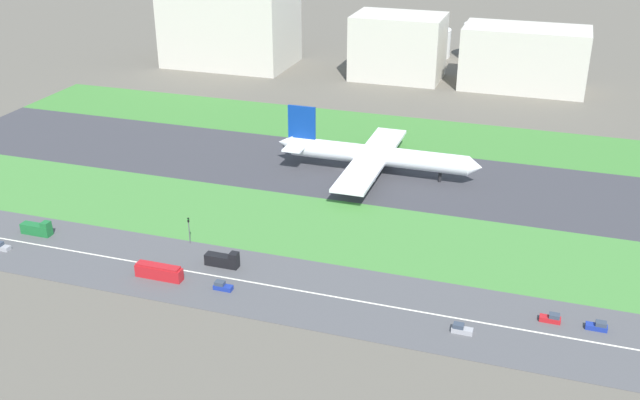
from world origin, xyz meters
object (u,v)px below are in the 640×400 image
(bus_0, at_px, (159,272))
(office_tower, at_px, (524,58))
(hangar_building, at_px, (398,47))
(fuel_tank_west, at_px, (427,43))
(car_1, at_px, (461,329))
(car_4, at_px, (551,318))
(fuel_tank_centre, at_px, (487,42))
(terminal_building, at_px, (230,17))
(truck_1, at_px, (223,260))
(traffic_light, at_px, (189,229))
(car_2, at_px, (222,286))
(truck_0, at_px, (37,229))
(car_0, at_px, (1,247))
(airliner, at_px, (373,155))
(car_3, at_px, (598,326))

(bus_0, height_order, office_tower, office_tower)
(hangar_building, relative_size, fuel_tank_west, 1.73)
(car_1, relative_size, fuel_tank_west, 0.19)
(car_4, height_order, fuel_tank_centre, fuel_tank_centre)
(car_4, bearing_deg, bus_0, -173.53)
(car_1, distance_m, terminal_building, 238.11)
(truck_1, relative_size, traffic_light, 1.17)
(terminal_building, bearing_deg, hangar_building, 0.00)
(traffic_light, bearing_deg, terminal_building, 111.13)
(car_2, distance_m, terminal_building, 210.97)
(office_tower, bearing_deg, fuel_tank_centre, 114.44)
(truck_1, height_order, car_4, truck_1)
(car_2, height_order, fuel_tank_centre, fuel_tank_centre)
(truck_0, distance_m, terminal_building, 185.14)
(car_2, bearing_deg, car_0, 0.00)
(office_tower, height_order, fuel_tank_west, office_tower)
(airliner, relative_size, hangar_building, 1.64)
(airliner, height_order, terminal_building, terminal_building)
(fuel_tank_west, bearing_deg, office_tower, -42.14)
(airliner, relative_size, truck_1, 7.74)
(hangar_building, bearing_deg, car_1, -73.35)
(car_0, bearing_deg, fuel_tank_west, -104.97)
(hangar_building, height_order, fuel_tank_west, hangar_building)
(car_1, bearing_deg, fuel_tank_west, -77.55)
(truck_1, distance_m, truck_0, 53.42)
(car_0, height_order, office_tower, office_tower)
(bus_0, xyz_separation_m, hangar_building, (13.22, 192.00, 12.32))
(airliner, distance_m, car_0, 109.28)
(fuel_tank_west, bearing_deg, car_4, -72.88)
(traffic_light, bearing_deg, hangar_building, 85.23)
(airliner, bearing_deg, terminal_building, 131.22)
(truck_0, distance_m, traffic_light, 41.19)
(truck_0, bearing_deg, car_2, -9.81)
(car_3, bearing_deg, truck_0, -180.00)
(car_0, xyz_separation_m, car_4, (133.28, 10.00, 0.00))
(truck_1, xyz_separation_m, fuel_tank_west, (6.54, 227.00, 5.12))
(car_0, bearing_deg, truck_1, -170.02)
(truck_0, relative_size, terminal_building, 0.14)
(car_1, xyz_separation_m, fuel_tank_centre, (-23.03, 237.00, 7.97))
(car_4, xyz_separation_m, terminal_building, (-156.78, 182.00, 21.45))
(car_3, relative_size, hangar_building, 0.11)
(airliner, bearing_deg, fuel_tank_west, 94.67)
(car_2, height_order, car_3, same)
(fuel_tank_west, bearing_deg, airliner, -85.33)
(truck_0, bearing_deg, terminal_building, 98.41)
(car_3, relative_size, bus_0, 0.38)
(car_1, height_order, fuel_tank_west, fuel_tank_west)
(car_4, distance_m, fuel_tank_west, 237.59)
(hangar_building, height_order, office_tower, hangar_building)
(car_3, distance_m, truck_0, 139.22)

